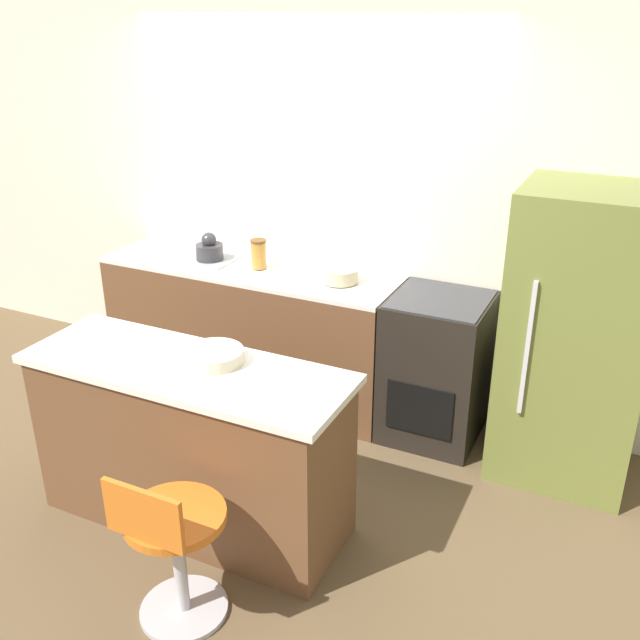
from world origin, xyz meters
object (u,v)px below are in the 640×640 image
(oven_range, at_px, (436,368))
(refrigerator, at_px, (576,339))
(stool_chair, at_px, (174,546))
(mixing_bowl, at_px, (340,275))
(kettle, at_px, (209,249))

(oven_range, height_order, refrigerator, refrigerator)
(stool_chair, xyz_separation_m, mixing_bowl, (-0.10, 1.96, 0.58))
(mixing_bowl, bearing_deg, refrigerator, -1.47)
(oven_range, relative_size, stool_chair, 1.16)
(stool_chair, bearing_deg, oven_range, 73.96)
(kettle, bearing_deg, stool_chair, -61.16)
(kettle, xyz_separation_m, mixing_bowl, (0.98, 0.00, -0.03))
(oven_range, distance_m, stool_chair, 2.04)
(oven_range, xyz_separation_m, kettle, (-1.64, 0.00, 0.54))
(refrigerator, distance_m, mixing_bowl, 1.46)
(refrigerator, height_order, mixing_bowl, refrigerator)
(stool_chair, height_order, mixing_bowl, mixing_bowl)
(oven_range, distance_m, kettle, 1.73)
(oven_range, distance_m, refrigerator, 0.88)
(stool_chair, height_order, kettle, kettle)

